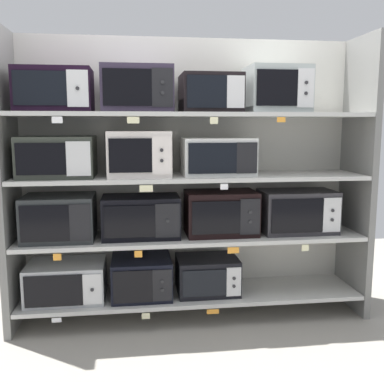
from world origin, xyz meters
The scene contains 34 objects.
back_panel centered at (0.00, 0.28, 1.06)m, with size 2.76×0.04×2.13m, color beige.
upright_left centered at (-1.31, 0.00, 1.06)m, with size 0.05×0.52×2.13m, color slate.
upright_right centered at (1.31, 0.00, 1.06)m, with size 0.05×0.52×2.13m, color slate.
shelf_0 centered at (0.00, 0.00, 0.17)m, with size 2.56×0.52×0.03m, color beige.
microwave_0 centered at (-0.94, 0.00, 0.32)m, with size 0.56×0.42×0.27m.
microwave_1 centered at (-0.39, 0.00, 0.33)m, with size 0.44×0.43×0.29m.
microwave_2 centered at (0.12, 0.00, 0.32)m, with size 0.46×0.38×0.27m.
price_tag_0 centered at (-0.98, -0.26, 0.13)m, with size 0.06×0.00×0.03m, color white.
price_tag_1 centered at (-0.36, -0.26, 0.13)m, with size 0.06×0.00×0.04m, color beige.
price_tag_2 centered at (0.12, -0.26, 0.13)m, with size 0.09×0.00×0.03m, color orange.
shelf_1 centered at (0.00, 0.00, 0.63)m, with size 2.56×0.52×0.03m, color beige.
microwave_3 centered at (-0.97, 0.00, 0.80)m, with size 0.50×0.40×0.32m.
microwave_4 centered at (-0.38, 0.00, 0.79)m, with size 0.56×0.36×0.31m.
microwave_5 centered at (0.22, 0.00, 0.81)m, with size 0.53×0.36×0.33m.
microwave_6 centered at (0.82, 0.00, 0.80)m, with size 0.57×0.36×0.32m.
price_tag_3 centered at (-0.95, -0.26, 0.58)m, with size 0.05×0.00×0.05m, color orange.
price_tag_4 centered at (-0.41, -0.26, 0.58)m, with size 0.05×0.00×0.05m, color orange.
price_tag_5 centered at (0.26, -0.26, 0.58)m, with size 0.08×0.00×0.04m, color orange.
price_tag_6 centered at (0.79, -0.26, 0.58)m, with size 0.05×0.00×0.05m, color beige.
shelf_2 centered at (0.00, 0.00, 1.08)m, with size 2.56×0.52×0.03m, color beige.
microwave_7 centered at (-0.96, 0.00, 1.24)m, with size 0.51×0.43×0.29m.
microwave_8 centered at (-0.39, 0.00, 1.26)m, with size 0.45×0.43×0.32m.
microwave_9 centered at (0.19, 0.00, 1.23)m, with size 0.52×0.37×0.27m.
price_tag_7 centered at (-0.35, -0.26, 1.04)m, with size 0.09×0.00×0.05m, color beige.
price_tag_8 centered at (0.19, -0.26, 1.04)m, with size 0.05×0.00×0.04m, color white.
shelf_3 centered at (0.00, 0.00, 1.54)m, with size 2.56×0.52×0.03m, color beige.
microwave_10 centered at (-0.96, 0.00, 1.70)m, with size 0.51×0.37×0.30m.
microwave_11 centered at (-0.39, 0.00, 1.71)m, with size 0.50×0.40×0.32m.
microwave_12 centered at (0.13, 0.00, 1.69)m, with size 0.42×0.43×0.27m.
microwave_13 centered at (0.63, 0.00, 1.72)m, with size 0.44×0.40×0.34m.
price_tag_9 centered at (-0.91, -0.26, 1.50)m, with size 0.07×0.00×0.04m, color white.
price_tag_10 centered at (-0.43, -0.26, 1.50)m, with size 0.08×0.00×0.04m, color beige.
price_tag_11 centered at (0.12, -0.26, 1.49)m, with size 0.06×0.00×0.05m, color beige.
price_tag_12 centered at (0.59, -0.26, 1.50)m, with size 0.06×0.00×0.03m, color orange.
Camera 1 is at (-0.43, -3.24, 1.46)m, focal length 41.47 mm.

